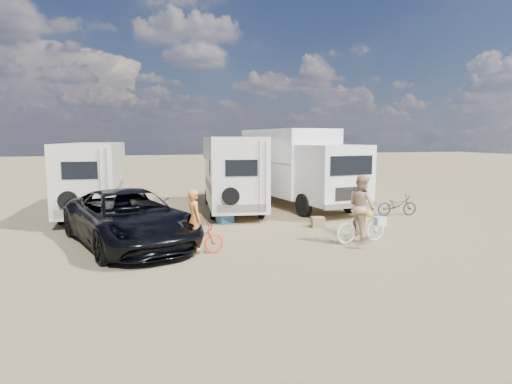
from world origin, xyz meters
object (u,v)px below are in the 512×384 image
object	(u,v)px
bike_man	(195,240)
cooler	(225,217)
bike_woman	(361,226)
rv_main	(232,174)
rv_left	(94,179)
box_truck	(299,168)
crate	(318,222)
bike_parked	(397,205)
dark_suv	(128,218)
rider_woman	(362,212)
rider_man	(195,226)

from	to	relation	value
bike_man	cooler	size ratio (longest dim) A/B	2.90
bike_man	bike_woman	distance (m)	4.91
rv_main	bike_man	distance (m)	7.25
rv_left	box_truck	distance (m)	8.74
crate	bike_parked	bearing A→B (deg)	15.45
box_truck	bike_man	xyz separation A→B (m)	(-5.82, -6.69, -1.32)
bike_woman	rv_main	bearing A→B (deg)	13.67
dark_suv	crate	xyz separation A→B (m)	(6.30, 0.58, -0.62)
box_truck	rider_woman	size ratio (longest dim) A/B	4.15
bike_parked	dark_suv	bearing A→B (deg)	110.47
rider_woman	box_truck	bearing A→B (deg)	-12.33
dark_suv	bike_woman	world-z (taller)	dark_suv
rv_main	rv_left	distance (m)	5.63
bike_woman	rider_woman	bearing A→B (deg)	-0.00
box_truck	dark_suv	distance (m)	9.01
box_truck	crate	world-z (taller)	box_truck
box_truck	rider_woman	bearing A→B (deg)	-104.59
rider_woman	cooler	size ratio (longest dim) A/B	3.33
rv_main	dark_suv	bearing A→B (deg)	-123.27
box_truck	rider_woman	xyz separation A→B (m)	(-0.91, -6.78, -0.83)
rider_man	bike_parked	bearing A→B (deg)	-78.50
rv_main	cooler	bearing A→B (deg)	-101.28
crate	bike_woman	bearing A→B (deg)	-84.23
rv_main	bike_man	size ratio (longest dim) A/B	4.10
bike_man	crate	size ratio (longest dim) A/B	3.63
rider_woman	cooler	distance (m)	5.18
dark_suv	rider_man	xyz separation A→B (m)	(1.64, -1.72, 0.00)
rv_left	cooler	size ratio (longest dim) A/B	12.75
bike_man	crate	world-z (taller)	bike_man
rv_left	bike_man	world-z (taller)	rv_left
cooler	crate	bearing A→B (deg)	-50.80
dark_suv	bike_parked	xyz separation A→B (m)	(10.29, 1.69, -0.37)
bike_man	cooler	xyz separation A→B (m)	(1.73, 3.95, -0.20)
bike_man	box_truck	bearing A→B (deg)	-51.03
rv_left	bike_parked	size ratio (longest dim) A/B	4.39
rv_main	dark_suv	xyz separation A→B (m)	(-4.31, -4.92, -0.77)
dark_suv	cooler	xyz separation A→B (m)	(3.37, 2.22, -0.57)
crate	dark_suv	bearing A→B (deg)	-174.72
rider_woman	rv_main	bearing A→B (deg)	13.67
bike_man	bike_woman	bearing A→B (deg)	-101.09
rv_left	box_truck	world-z (taller)	box_truck
bike_woman	rider_woman	world-z (taller)	rider_woman
rider_man	cooler	world-z (taller)	rider_man
bike_man	crate	bearing A→B (deg)	-73.68
cooler	crate	world-z (taller)	cooler
rv_main	bike_parked	distance (m)	6.89
box_truck	bike_woman	xyz separation A→B (m)	(-0.91, -6.78, -1.24)
box_truck	crate	xyz separation A→B (m)	(-1.16, -4.38, -1.57)
rider_man	cooler	bearing A→B (deg)	-33.71
cooler	dark_suv	bearing A→B (deg)	-168.08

